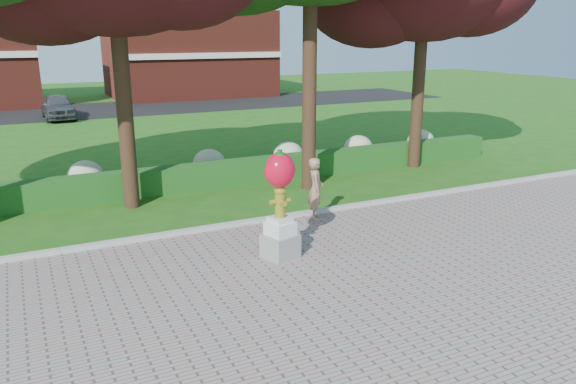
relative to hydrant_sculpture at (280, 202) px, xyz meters
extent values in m
plane|color=#1E5916|center=(-0.20, -0.62, -1.33)|extent=(100.00, 100.00, 0.00)
cube|color=gray|center=(-0.20, -4.62, -1.31)|extent=(40.00, 14.00, 0.04)
cube|color=#ADADA5|center=(-0.20, 2.38, -1.25)|extent=(40.00, 0.18, 0.15)
cube|color=#154B19|center=(-0.20, 6.38, -0.93)|extent=(24.00, 0.70, 0.80)
ellipsoid|color=#ABAF85|center=(-3.20, 7.38, -0.78)|extent=(1.10, 1.10, 0.99)
ellipsoid|color=#ABAF85|center=(0.80, 7.38, -0.78)|extent=(1.10, 1.10, 0.99)
ellipsoid|color=#ABAF85|center=(3.80, 7.38, -0.78)|extent=(1.10, 1.10, 0.99)
ellipsoid|color=#ABAF85|center=(6.80, 7.38, -0.78)|extent=(1.10, 1.10, 0.99)
ellipsoid|color=#ABAF85|center=(9.80, 7.38, -0.78)|extent=(1.10, 1.10, 0.99)
cube|color=black|center=(-0.20, 27.38, -1.32)|extent=(50.00, 8.00, 0.02)
cube|color=maroon|center=(7.80, 33.38, 1.87)|extent=(12.00, 8.00, 6.40)
cylinder|color=black|center=(-2.20, 5.38, 1.75)|extent=(0.44, 0.44, 6.16)
cylinder|color=black|center=(3.30, 4.88, 2.31)|extent=(0.44, 0.44, 7.28)
cylinder|color=black|center=(8.30, 5.88, 1.61)|extent=(0.44, 0.44, 5.88)
cube|color=gray|center=(0.00, 0.00, -1.02)|extent=(0.82, 0.82, 0.53)
cube|color=silver|center=(0.00, 0.00, -0.61)|extent=(0.66, 0.66, 0.30)
cube|color=silver|center=(0.00, 0.00, -0.41)|extent=(0.53, 0.53, 0.11)
cylinder|color=olive|center=(0.00, 0.00, -0.06)|extent=(0.23, 0.23, 0.60)
ellipsoid|color=olive|center=(0.00, 0.00, 0.24)|extent=(0.28, 0.28, 0.19)
cylinder|color=olive|center=(-0.17, 0.00, 0.01)|extent=(0.13, 0.12, 0.12)
cylinder|color=olive|center=(0.17, 0.00, 0.01)|extent=(0.13, 0.12, 0.12)
cylinder|color=olive|center=(0.00, -0.16, 0.01)|extent=(0.13, 0.13, 0.13)
cylinder|color=olive|center=(0.00, 0.00, 0.33)|extent=(0.09, 0.09, 0.05)
ellipsoid|color=red|center=(0.00, 0.00, 0.70)|extent=(0.67, 0.60, 0.77)
ellipsoid|color=red|center=(-0.19, 0.00, 0.68)|extent=(0.33, 0.33, 0.49)
ellipsoid|color=red|center=(0.19, 0.00, 0.68)|extent=(0.33, 0.33, 0.49)
cylinder|color=#155C15|center=(0.00, 0.00, 1.08)|extent=(0.11, 0.11, 0.13)
ellipsoid|color=#155C15|center=(0.00, 0.00, 1.05)|extent=(0.26, 0.26, 0.09)
imported|color=#A2745C|center=(1.97, 1.98, -0.45)|extent=(0.61, 0.72, 1.67)
imported|color=#43474C|center=(-2.70, 24.38, -0.60)|extent=(1.79, 4.18, 1.41)
camera|label=1|loc=(-4.92, -10.51, 3.54)|focal=35.00mm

